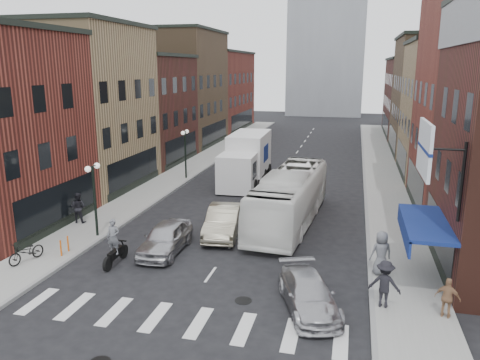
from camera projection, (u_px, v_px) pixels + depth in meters
name	position (u px, v px, depth m)	size (l,w,h in m)	color
ground	(204.00, 284.00, 20.14)	(160.00, 160.00, 0.00)	black
sidewalk_left	(190.00, 168.00, 42.85)	(3.00, 74.00, 0.15)	gray
sidewalk_right	(383.00, 178.00, 38.92)	(3.00, 74.00, 0.15)	gray
curb_left	(206.00, 170.00, 42.52)	(0.20, 74.00, 0.16)	gray
curb_right	(364.00, 178.00, 39.28)	(0.20, 74.00, 0.16)	gray
crosswalk_stripes	(178.00, 320.00, 17.31)	(12.00, 2.20, 0.01)	silver
bldg_left_mid_a	(71.00, 107.00, 35.36)	(10.30, 10.20, 12.30)	tan
bldg_left_mid_b	(132.00, 109.00, 45.04)	(10.30, 10.20, 10.30)	#432018
bldg_left_far_a	(174.00, 88.00, 55.07)	(10.30, 12.20, 13.30)	brown
bldg_left_far_b	(210.00, 91.00, 68.52)	(10.30, 16.20, 11.30)	maroon
bldg_right_mid_b	(470.00, 111.00, 37.99)	(10.30, 10.20, 11.30)	tan
bldg_right_far_a	(446.00, 96.00, 48.25)	(10.30, 12.20, 12.30)	brown
bldg_right_far_b	(426.00, 98.00, 61.70)	(10.30, 16.20, 10.30)	#432018
awning_blue	(421.00, 224.00, 19.81)	(1.80, 5.00, 0.78)	navy
billboard_sign	(427.00, 150.00, 17.18)	(1.52, 3.00, 3.70)	black
streetlamp_near	(94.00, 186.00, 24.94)	(0.32, 1.22, 4.11)	black
streetlamp_far	(185.00, 145.00, 38.15)	(0.32, 1.22, 4.11)	black
bike_rack	(65.00, 246.00, 22.99)	(0.08, 0.68, 0.80)	#D8590C
box_truck	(246.00, 159.00, 37.33)	(2.89, 8.97, 3.88)	silver
motorcycle_rider	(114.00, 244.00, 21.89)	(0.64, 2.22, 2.26)	black
transit_bus	(290.00, 197.00, 27.66)	(2.69, 11.48, 3.20)	white
sedan_left_near	(166.00, 238.00, 23.48)	(1.78, 4.43, 1.51)	#B9B8BD
sedan_left_far	(224.00, 221.00, 25.89)	(1.71, 4.90, 1.62)	#B5AC92
curb_car	(308.00, 294.00, 17.94)	(1.79, 4.41, 1.28)	#B0AFB4
parked_bicycle	(26.00, 252.00, 22.00)	(0.65, 1.87, 0.98)	black
ped_left_solo	(78.00, 208.00, 27.50)	(0.89, 0.51, 1.82)	black
ped_right_a	(385.00, 284.00, 17.80)	(1.20, 0.60, 1.86)	black
ped_right_b	(448.00, 298.00, 17.06)	(0.90, 0.45, 1.53)	#996F4E
ped_right_c	(381.00, 253.00, 20.61)	(0.97, 0.63, 1.98)	slate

